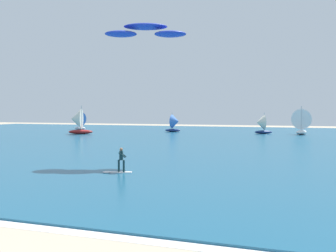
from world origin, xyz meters
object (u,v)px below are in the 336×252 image
(kitesurfer, at_px, (118,164))
(sailboat_mid_right, at_px, (77,121))
(sailboat_far_right, at_px, (302,121))
(sailboat_center_horizon, at_px, (261,124))
(sailboat_anchored_offshore, at_px, (175,123))
(kite, at_px, (146,31))
(sailboat_trailing, at_px, (79,120))

(kitesurfer, distance_m, sailboat_mid_right, 45.45)
(sailboat_far_right, distance_m, sailboat_center_horizon, 7.11)
(sailboat_far_right, relative_size, sailboat_anchored_offshore, 1.30)
(sailboat_anchored_offshore, relative_size, sailboat_center_horizon, 1.00)
(sailboat_center_horizon, bearing_deg, kite, -95.17)
(sailboat_mid_right, height_order, sailboat_center_horizon, sailboat_mid_right)
(kitesurfer, distance_m, sailboat_anchored_offshore, 51.33)
(kitesurfer, height_order, sailboat_center_horizon, sailboat_center_horizon)
(kite, relative_size, sailboat_anchored_offshore, 1.76)
(sailboat_far_right, xyz_separation_m, sailboat_center_horizon, (-7.07, -0.53, -0.54))
(sailboat_mid_right, bearing_deg, kite, -49.88)
(kitesurfer, distance_m, sailboat_far_right, 50.62)
(sailboat_trailing, bearing_deg, sailboat_mid_right, -58.37)
(sailboat_center_horizon, bearing_deg, sailboat_trailing, 176.99)
(kitesurfer, height_order, kite, kite)
(kite, xyz_separation_m, sailboat_center_horizon, (3.95, 43.67, -8.66))
(sailboat_center_horizon, bearing_deg, sailboat_far_right, 4.25)
(sailboat_anchored_offshore, height_order, sailboat_mid_right, sailboat_mid_right)
(sailboat_far_right, distance_m, sailboat_anchored_offshore, 23.69)
(sailboat_far_right, xyz_separation_m, sailboat_anchored_offshore, (-23.68, 0.25, -0.53))
(sailboat_anchored_offshore, bearing_deg, sailboat_trailing, 176.75)
(sailboat_mid_right, bearing_deg, sailboat_anchored_offshore, 43.09)
(sailboat_anchored_offshore, bearing_deg, sailboat_far_right, -0.61)
(sailboat_trailing, relative_size, sailboat_center_horizon, 1.16)
(sailboat_center_horizon, bearing_deg, kitesurfer, -94.36)
(kite, xyz_separation_m, sailboat_trailing, (-35.31, 45.74, -8.38))
(sailboat_far_right, bearing_deg, sailboat_anchored_offshore, 179.39)
(kite, bearing_deg, sailboat_center_horizon, 84.83)
(sailboat_anchored_offshore, bearing_deg, sailboat_mid_right, -136.91)
(kitesurfer, bearing_deg, kite, 92.43)
(kitesurfer, distance_m, sailboat_trailing, 62.14)
(kite, distance_m, sailboat_trailing, 58.38)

